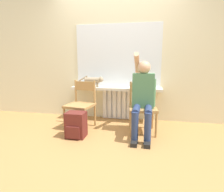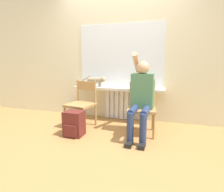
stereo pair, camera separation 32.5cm
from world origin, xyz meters
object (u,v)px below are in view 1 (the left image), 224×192
cat (94,80)px  backpack (76,125)px  chair_left (81,104)px  person (143,95)px  chair_right (143,107)px

cat → backpack: bearing=-91.5°
chair_left → person: size_ratio=0.63×
chair_right → cat: bearing=146.5°
chair_right → person: person is taller
chair_right → person: 0.24m
backpack → chair_right: bearing=23.6°
chair_right → person: size_ratio=0.63×
chair_right → cat: 1.14m
chair_right → backpack: chair_right is taller
person → backpack: person is taller
cat → backpack: 1.09m
chair_right → person: (0.01, -0.12, 0.21)m
chair_left → person: bearing=3.5°
chair_left → backpack: chair_left is taller
person → chair_left: bearing=173.7°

